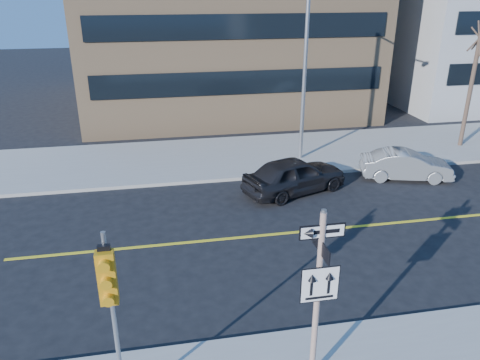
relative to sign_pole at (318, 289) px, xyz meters
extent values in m
plane|color=black|center=(0.00, 2.51, -2.44)|extent=(120.00, 120.00, 0.00)
cylinder|color=beige|center=(0.00, 0.01, -0.29)|extent=(0.13, 0.13, 4.00)
cylinder|color=gray|center=(0.00, 0.01, 1.74)|extent=(0.10, 0.10, 0.06)
cube|color=black|center=(0.00, 0.01, 1.31)|extent=(0.92, 0.03, 0.30)
cube|color=black|center=(0.00, 0.01, 0.96)|extent=(0.03, 0.92, 0.30)
cube|color=white|center=(0.00, -0.07, 0.16)|extent=(0.80, 0.03, 0.80)
cylinder|color=gray|center=(-4.00, 0.01, -0.29)|extent=(0.09, 0.09, 4.00)
cube|color=orange|center=(-4.00, -0.19, 0.91)|extent=(0.32, 0.22, 1.05)
sphere|color=#8C0705|center=(-4.00, -0.31, 1.26)|extent=(0.17, 0.17, 0.17)
sphere|color=black|center=(-4.00, -0.31, 0.91)|extent=(0.17, 0.17, 0.17)
sphere|color=black|center=(-4.00, -0.31, 0.56)|extent=(0.17, 0.17, 0.17)
imported|color=black|center=(2.59, 9.89, -1.67)|extent=(3.22, 4.83, 1.53)
imported|color=gray|center=(7.91, 10.38, -1.79)|extent=(2.38, 4.15, 1.29)
cylinder|color=gray|center=(4.00, 13.51, 1.71)|extent=(0.18, 0.18, 8.00)
cylinder|color=#3B2D22|center=(13.00, 13.81, 0.61)|extent=(0.22, 0.22, 5.80)
camera|label=1|loc=(-2.99, -7.37, 5.65)|focal=35.00mm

